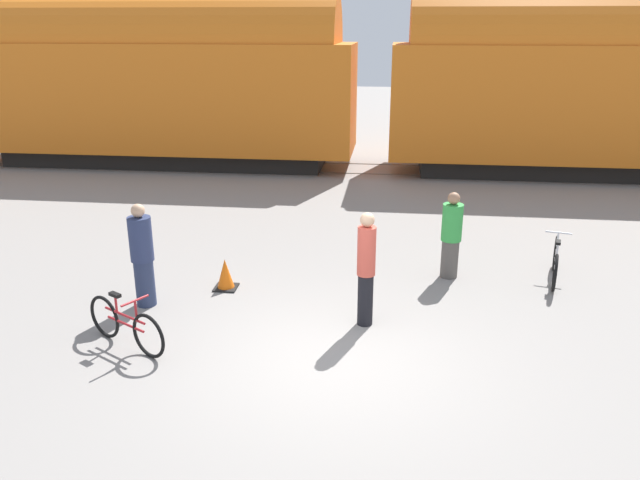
% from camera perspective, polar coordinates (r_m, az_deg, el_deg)
% --- Properties ---
extents(ground_plane, '(80.00, 80.00, 0.00)m').
position_cam_1_polar(ground_plane, '(8.91, 1.19, -10.87)').
color(ground_plane, gray).
extents(freight_train, '(53.18, 3.04, 5.33)m').
position_cam_1_polar(freight_train, '(19.95, 4.85, 14.32)').
color(freight_train, black).
rests_on(freight_train, ground_plane).
extents(rail_near, '(65.18, 0.07, 0.01)m').
position_cam_1_polar(rail_near, '(19.67, 4.54, 6.06)').
color(rail_near, '#4C4238').
rests_on(rail_near, ground_plane).
extents(rail_far, '(65.18, 0.07, 0.01)m').
position_cam_1_polar(rail_far, '(21.07, 4.72, 6.94)').
color(rail_far, '#4C4238').
rests_on(rail_far, ground_plane).
extents(bicycle_maroon, '(1.48, 0.87, 0.83)m').
position_cam_1_polar(bicycle_maroon, '(9.49, -17.34, -7.41)').
color(bicycle_maroon, black).
rests_on(bicycle_maroon, ground_plane).
extents(bicycle_silver, '(0.52, 1.69, 0.84)m').
position_cam_1_polar(bicycle_silver, '(12.13, 20.72, -1.86)').
color(bicycle_silver, black).
rests_on(bicycle_silver, ground_plane).
extents(person_in_navy, '(0.38, 0.38, 1.75)m').
position_cam_1_polar(person_in_navy, '(10.58, -15.94, -1.40)').
color(person_in_navy, '#283351').
rests_on(person_in_navy, ground_plane).
extents(person_in_green, '(0.37, 0.37, 1.62)m').
position_cam_1_polar(person_in_green, '(11.60, 11.91, 0.37)').
color(person_in_green, '#514C47').
rests_on(person_in_green, ground_plane).
extents(person_in_red, '(0.28, 0.28, 1.82)m').
position_cam_1_polar(person_in_red, '(9.51, 4.24, -2.58)').
color(person_in_red, black).
rests_on(person_in_red, ground_plane).
extents(traffic_cone, '(0.40, 0.40, 0.55)m').
position_cam_1_polar(traffic_cone, '(11.16, -8.65, -3.18)').
color(traffic_cone, black).
rests_on(traffic_cone, ground_plane).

